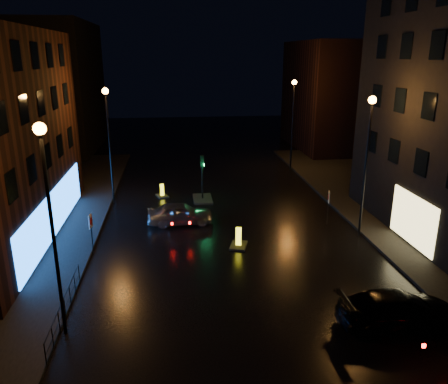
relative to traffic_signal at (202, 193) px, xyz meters
The scene contains 16 objects.
ground 14.06m from the traffic_signal, 85.10° to the right, with size 120.00×120.00×0.00m, color black.
pavement_right 16.35m from the traffic_signal, 21.54° to the right, with size 12.00×44.00×0.15m, color black.
building_far_left 26.50m from the traffic_signal, 125.18° to the left, with size 8.00×16.00×14.00m, color black.
building_far_right 24.83m from the traffic_signal, 48.01° to the left, with size 8.00×14.00×12.00m, color black.
street_lamp_lnear 18.03m from the traffic_signal, 112.42° to the right, with size 0.44×0.44×8.37m.
street_lamp_lfar 8.32m from the traffic_signal, behind, with size 0.44×0.44×8.37m.
street_lamp_rnear 13.06m from the traffic_signal, 41.63° to the right, with size 0.44×0.44×8.37m.
street_lamp_rfar 13.06m from the traffic_signal, 41.63° to the left, with size 0.44×0.44×8.37m.
traffic_signal is the anchor object (origin of this frame).
guard_railing 16.47m from the traffic_signal, 114.39° to the right, with size 0.05×6.04×1.00m.
silver_hatchback 5.11m from the traffic_signal, 110.63° to the right, with size 1.69×4.20×1.43m, color #ADAFB5.
dark_sedan 18.34m from the traffic_signal, 68.45° to the right, with size 2.03×4.99×1.45m, color black.
bollard_near 8.85m from the traffic_signal, 80.57° to the right, with size 1.24×1.52×1.16m.
bollard_far 3.27m from the traffic_signal, 160.02° to the left, with size 1.09×1.33×1.00m.
road_sign_left 11.03m from the traffic_signal, 127.66° to the right, with size 0.12×0.56×2.31m.
road_sign_right 9.80m from the traffic_signal, 37.74° to the right, with size 0.20×0.53×2.23m.
Camera 1 is at (-3.29, -17.48, 10.58)m, focal length 35.00 mm.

